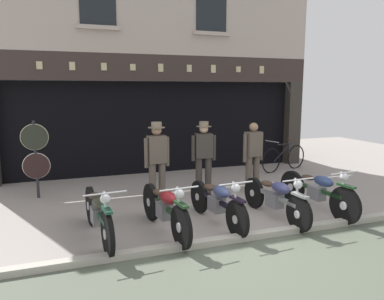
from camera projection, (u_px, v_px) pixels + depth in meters
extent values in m
cube|color=gray|center=(163.00, 175.00, 10.45)|extent=(21.16, 10.00, 0.08)
cube|color=#AEAA9C|center=(244.00, 239.00, 5.87)|extent=(21.16, 0.16, 0.18)
cube|color=black|center=(144.00, 122.00, 12.37)|extent=(8.42, 4.00, 2.60)
cube|color=#332D28|center=(292.00, 123.00, 11.85)|extent=(0.44, 0.36, 2.60)
cube|color=black|center=(157.00, 122.00, 10.72)|extent=(8.06, 0.03, 2.18)
cube|color=#342925|center=(160.00, 68.00, 10.07)|extent=(9.16, 0.24, 0.70)
cube|color=#C6B789|center=(39.00, 65.00, 8.93)|extent=(0.14, 0.03, 0.19)
cube|color=#C6B789|center=(72.00, 66.00, 9.18)|extent=(0.14, 0.03, 0.20)
cube|color=#C6B789|center=(104.00, 67.00, 9.44)|extent=(0.14, 0.03, 0.19)
cube|color=#C6B789|center=(133.00, 67.00, 9.69)|extent=(0.14, 0.03, 0.17)
cube|color=#C6B789|center=(161.00, 68.00, 9.94)|extent=(0.14, 0.03, 0.21)
cube|color=#C6B789|center=(189.00, 68.00, 10.21)|extent=(0.14, 0.03, 0.19)
cube|color=#C6B789|center=(213.00, 69.00, 10.45)|extent=(0.14, 0.03, 0.22)
cube|color=#C6B789|center=(238.00, 69.00, 10.71)|extent=(0.14, 0.03, 0.16)
cube|color=#C6B789|center=(262.00, 70.00, 10.97)|extent=(0.14, 0.03, 0.22)
cube|color=#B5A499|center=(159.00, 5.00, 9.88)|extent=(9.16, 0.40, 2.62)
cube|color=#B5A499|center=(99.00, 27.00, 9.22)|extent=(1.10, 0.12, 0.10)
cube|color=black|center=(211.00, 7.00, 10.16)|extent=(0.90, 0.02, 1.30)
cube|color=#B5A499|center=(212.00, 33.00, 10.24)|extent=(1.10, 0.12, 0.10)
cylinder|color=black|center=(108.00, 234.00, 5.24)|extent=(0.13, 0.68, 0.68)
cylinder|color=silver|center=(108.00, 234.00, 5.24)|extent=(0.11, 0.16, 0.15)
cylinder|color=black|center=(91.00, 206.00, 6.51)|extent=(0.14, 0.68, 0.68)
cylinder|color=silver|center=(91.00, 206.00, 6.51)|extent=(0.12, 0.16, 0.15)
cube|color=#173D2B|center=(98.00, 211.00, 5.86)|extent=(0.18, 1.31, 0.07)
cube|color=slate|center=(98.00, 215.00, 5.87)|extent=(0.23, 0.34, 0.26)
ellipsoid|color=#272A1E|center=(99.00, 202.00, 5.67)|extent=(0.26, 0.48, 0.20)
ellipsoid|color=#38281E|center=(95.00, 196.00, 6.06)|extent=(0.23, 0.32, 0.10)
cube|color=#173D2B|center=(107.00, 210.00, 5.18)|extent=(0.13, 0.37, 0.04)
sphere|color=silver|center=(105.00, 199.00, 5.21)|extent=(0.15, 0.15, 0.15)
cylinder|color=silver|center=(105.00, 193.00, 5.20)|extent=(0.62, 0.08, 0.02)
cylinder|color=silver|center=(106.00, 214.00, 5.23)|extent=(0.06, 0.25, 0.61)
cylinder|color=black|center=(181.00, 227.00, 5.50)|extent=(0.14, 0.68, 0.68)
cylinder|color=silver|center=(181.00, 227.00, 5.50)|extent=(0.11, 0.16, 0.15)
cylinder|color=black|center=(151.00, 202.00, 6.74)|extent=(0.15, 0.68, 0.68)
cylinder|color=silver|center=(151.00, 202.00, 6.74)|extent=(0.12, 0.16, 0.15)
cube|color=#1E391F|center=(164.00, 206.00, 6.10)|extent=(0.20, 1.28, 0.07)
cube|color=slate|center=(164.00, 210.00, 6.11)|extent=(0.23, 0.34, 0.26)
ellipsoid|color=maroon|center=(168.00, 197.00, 5.92)|extent=(0.26, 0.48, 0.20)
ellipsoid|color=#38281E|center=(159.00, 192.00, 6.29)|extent=(0.23, 0.32, 0.10)
cube|color=#1E391F|center=(181.00, 204.00, 5.44)|extent=(0.14, 0.37, 0.04)
sphere|color=silver|center=(179.00, 194.00, 5.47)|extent=(0.15, 0.15, 0.15)
cylinder|color=silver|center=(179.00, 189.00, 5.46)|extent=(0.62, 0.09, 0.02)
cylinder|color=silver|center=(180.00, 208.00, 5.49)|extent=(0.06, 0.27, 0.61)
cylinder|color=black|center=(237.00, 219.00, 5.91)|extent=(0.13, 0.63, 0.63)
cylinder|color=silver|center=(237.00, 219.00, 5.91)|extent=(0.11, 0.15, 0.14)
cylinder|color=black|center=(199.00, 197.00, 7.15)|extent=(0.14, 0.63, 0.63)
cylinder|color=silver|center=(199.00, 197.00, 7.15)|extent=(0.12, 0.15, 0.14)
cube|color=black|center=(216.00, 200.00, 6.51)|extent=(0.18, 1.28, 0.07)
cube|color=slate|center=(216.00, 204.00, 6.52)|extent=(0.23, 0.34, 0.26)
ellipsoid|color=navy|center=(221.00, 192.00, 6.33)|extent=(0.26, 0.48, 0.20)
ellipsoid|color=#38281E|center=(210.00, 187.00, 6.71)|extent=(0.23, 0.32, 0.10)
cube|color=black|center=(238.00, 199.00, 5.85)|extent=(0.13, 0.37, 0.04)
sphere|color=silver|center=(236.00, 188.00, 5.88)|extent=(0.15, 0.15, 0.15)
cylinder|color=silver|center=(236.00, 183.00, 5.87)|extent=(0.62, 0.08, 0.02)
cylinder|color=silver|center=(236.00, 201.00, 5.89)|extent=(0.06, 0.25, 0.62)
cylinder|color=black|center=(299.00, 214.00, 6.16)|extent=(0.10, 0.62, 0.62)
cylinder|color=silver|center=(299.00, 214.00, 6.16)|extent=(0.11, 0.14, 0.14)
cylinder|color=black|center=(254.00, 193.00, 7.44)|extent=(0.11, 0.62, 0.62)
cylinder|color=silver|center=(254.00, 193.00, 7.44)|extent=(0.12, 0.14, 0.14)
cube|color=gray|center=(275.00, 196.00, 6.78)|extent=(0.13, 1.29, 0.07)
cube|color=slate|center=(274.00, 200.00, 6.79)|extent=(0.22, 0.33, 0.26)
ellipsoid|color=navy|center=(281.00, 188.00, 6.59)|extent=(0.24, 0.47, 0.20)
ellipsoid|color=#38281E|center=(267.00, 184.00, 6.98)|extent=(0.21, 0.31, 0.10)
cube|color=gray|center=(300.00, 195.00, 6.11)|extent=(0.12, 0.36, 0.04)
sphere|color=silver|center=(298.00, 184.00, 6.13)|extent=(0.15, 0.15, 0.15)
cylinder|color=silver|center=(298.00, 180.00, 6.12)|extent=(0.62, 0.05, 0.02)
cylinder|color=silver|center=(298.00, 197.00, 6.15)|extent=(0.05, 0.24, 0.62)
cylinder|color=black|center=(345.00, 205.00, 6.53)|extent=(0.13, 0.68, 0.68)
cylinder|color=silver|center=(345.00, 205.00, 6.53)|extent=(0.11, 0.16, 0.15)
cylinder|color=black|center=(292.00, 187.00, 7.79)|extent=(0.14, 0.68, 0.68)
cylinder|color=silver|center=(292.00, 187.00, 7.79)|extent=(0.12, 0.16, 0.15)
cube|color=#193A1C|center=(317.00, 189.00, 7.14)|extent=(0.19, 1.30, 0.07)
cube|color=slate|center=(316.00, 193.00, 7.15)|extent=(0.23, 0.34, 0.26)
ellipsoid|color=navy|center=(324.00, 181.00, 6.95)|extent=(0.26, 0.48, 0.20)
ellipsoid|color=#38281E|center=(308.00, 177.00, 7.34)|extent=(0.23, 0.32, 0.10)
cube|color=#193A1C|center=(346.00, 186.00, 6.47)|extent=(0.13, 0.37, 0.04)
sphere|color=silver|center=(344.00, 177.00, 6.50)|extent=(0.15, 0.15, 0.15)
cylinder|color=silver|center=(344.00, 173.00, 6.49)|extent=(0.62, 0.08, 0.02)
cylinder|color=silver|center=(344.00, 189.00, 6.52)|extent=(0.06, 0.25, 0.62)
cylinder|color=brown|center=(162.00, 181.00, 7.96)|extent=(0.15, 0.15, 0.84)
cylinder|color=brown|center=(152.00, 182.00, 7.87)|extent=(0.15, 0.15, 0.84)
cube|color=brown|center=(157.00, 149.00, 7.81)|extent=(0.40, 0.26, 0.59)
cube|color=silver|center=(155.00, 145.00, 7.90)|extent=(0.14, 0.03, 0.33)
cube|color=navy|center=(155.00, 146.00, 7.91)|extent=(0.05, 0.02, 0.31)
cylinder|color=brown|center=(167.00, 151.00, 7.91)|extent=(0.09, 0.09, 0.63)
cylinder|color=brown|center=(146.00, 153.00, 7.72)|extent=(0.09, 0.09, 0.63)
sphere|color=#9E7A5B|center=(157.00, 130.00, 7.74)|extent=(0.21, 0.21, 0.21)
cylinder|color=#7F705B|center=(157.00, 127.00, 7.73)|extent=(0.36, 0.36, 0.01)
cylinder|color=#7F705B|center=(156.00, 125.00, 7.72)|extent=(0.22, 0.22, 0.12)
cylinder|color=#38332D|center=(208.00, 175.00, 8.40)|extent=(0.15, 0.15, 0.87)
cylinder|color=#38332D|center=(199.00, 176.00, 8.36)|extent=(0.15, 0.15, 0.87)
cube|color=#38332D|center=(204.00, 146.00, 8.27)|extent=(0.41, 0.27, 0.55)
cube|color=silver|center=(203.00, 142.00, 8.37)|extent=(0.14, 0.04, 0.31)
cube|color=#47234C|center=(202.00, 143.00, 8.38)|extent=(0.05, 0.02, 0.29)
cylinder|color=#38332D|center=(214.00, 148.00, 8.32)|extent=(0.09, 0.09, 0.57)
cylinder|color=#38332D|center=(193.00, 148.00, 8.23)|extent=(0.09, 0.09, 0.57)
sphere|color=beige|center=(204.00, 129.00, 8.21)|extent=(0.20, 0.20, 0.20)
cylinder|color=#7F705B|center=(204.00, 126.00, 8.20)|extent=(0.33, 0.33, 0.01)
cylinder|color=#7F705B|center=(204.00, 124.00, 8.19)|extent=(0.21, 0.21, 0.11)
cylinder|color=brown|center=(256.00, 173.00, 8.64)|extent=(0.15, 0.15, 0.87)
cylinder|color=brown|center=(249.00, 174.00, 8.52)|extent=(0.15, 0.15, 0.87)
cube|color=brown|center=(253.00, 144.00, 8.47)|extent=(0.42, 0.29, 0.57)
cube|color=white|center=(250.00, 141.00, 8.55)|extent=(0.14, 0.05, 0.32)
cube|color=brown|center=(250.00, 141.00, 8.57)|extent=(0.05, 0.02, 0.29)
cylinder|color=brown|center=(261.00, 147.00, 8.60)|extent=(0.09, 0.09, 0.64)
cylinder|color=brown|center=(245.00, 148.00, 8.36)|extent=(0.09, 0.09, 0.64)
sphere|color=#9E7A5B|center=(254.00, 127.00, 8.40)|extent=(0.20, 0.20, 0.20)
cylinder|color=#232328|center=(36.00, 160.00, 8.02)|extent=(0.06, 0.06, 1.71)
cylinder|color=#23281E|center=(34.00, 137.00, 7.92)|extent=(0.55, 0.03, 0.55)
torus|color=beige|center=(34.00, 137.00, 7.93)|extent=(0.58, 0.04, 0.58)
cylinder|color=black|center=(36.00, 166.00, 8.02)|extent=(0.55, 0.03, 0.55)
torus|color=silver|center=(36.00, 166.00, 8.03)|extent=(0.58, 0.04, 0.58)
cube|color=beige|center=(227.00, 114.00, 11.26)|extent=(0.71, 0.02, 1.00)
cube|color=#232328|center=(227.00, 100.00, 11.19)|extent=(0.71, 0.01, 0.20)
cube|color=silver|center=(264.00, 115.00, 11.70)|extent=(0.69, 0.02, 0.93)
cube|color=#1E3323|center=(264.00, 103.00, 11.63)|extent=(0.69, 0.01, 0.20)
torus|color=black|center=(271.00, 161.00, 10.56)|extent=(0.72, 0.23, 0.73)
torus|color=black|center=(296.00, 157.00, 11.17)|extent=(0.72, 0.23, 0.73)
cylinder|color=black|center=(282.00, 153.00, 10.77)|extent=(0.62, 0.20, 0.46)
cylinder|color=black|center=(285.00, 144.00, 10.79)|extent=(0.58, 0.19, 0.03)
cylinder|color=black|center=(289.00, 148.00, 10.93)|extent=(0.13, 0.06, 0.52)
ellipsoid|color=#332319|center=(290.00, 139.00, 10.91)|extent=(0.26, 0.18, 0.06)
cylinder|color=silver|center=(272.00, 141.00, 10.47)|extent=(0.15, 0.49, 0.02)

